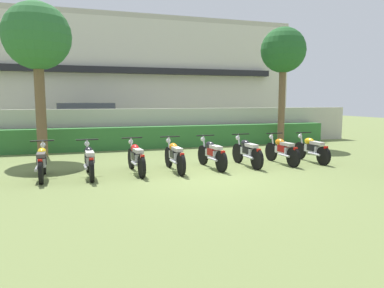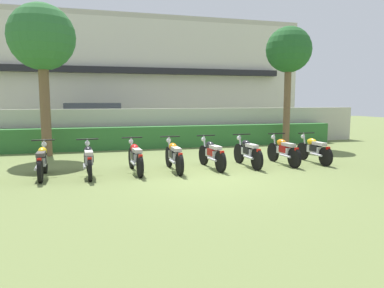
{
  "view_description": "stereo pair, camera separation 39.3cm",
  "coord_description": "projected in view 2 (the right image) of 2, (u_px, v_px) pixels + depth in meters",
  "views": [
    {
      "loc": [
        -3.23,
        -8.77,
        2.04
      ],
      "look_at": [
        0.0,
        1.43,
        0.72
      ],
      "focal_mm": 33.57,
      "sensor_mm": 36.0,
      "label": 1
    },
    {
      "loc": [
        -2.86,
        -8.88,
        2.04
      ],
      "look_at": [
        0.0,
        1.43,
        0.72
      ],
      "focal_mm": 33.57,
      "sensor_mm": 36.0,
      "label": 2
    }
  ],
  "objects": [
    {
      "name": "ground",
      "position": [
        206.0,
        177.0,
        9.5
      ],
      "size": [
        60.0,
        60.0,
        0.0
      ],
      "primitive_type": "plane",
      "color": "olive"
    },
    {
      "name": "parked_car",
      "position": [
        97.0,
        122.0,
        18.23
      ],
      "size": [
        4.53,
        2.14,
        1.89
      ],
      "rotation": [
        0.0,
        0.0,
        -0.02
      ],
      "color": "silver",
      "rests_on": "ground"
    },
    {
      "name": "motorcycle_in_row_5",
      "position": [
        248.0,
        152.0,
        11.01
      ],
      "size": [
        0.6,
        1.88,
        0.97
      ],
      "rotation": [
        0.0,
        0.0,
        1.6
      ],
      "color": "black",
      "rests_on": "ground"
    },
    {
      "name": "motorcycle_in_row_6",
      "position": [
        283.0,
        150.0,
        11.35
      ],
      "size": [
        0.6,
        1.86,
        0.97
      ],
      "rotation": [
        0.0,
        0.0,
        1.61
      ],
      "color": "black",
      "rests_on": "ground"
    },
    {
      "name": "motorcycle_in_row_1",
      "position": [
        89.0,
        160.0,
        9.63
      ],
      "size": [
        0.6,
        1.96,
        0.97
      ],
      "rotation": [
        0.0,
        0.0,
        1.61
      ],
      "color": "black",
      "rests_on": "ground"
    },
    {
      "name": "tree_near_inspector",
      "position": [
        42.0,
        39.0,
        12.67
      ],
      "size": [
        2.33,
        2.33,
        5.42
      ],
      "color": "brown",
      "rests_on": "ground"
    },
    {
      "name": "motorcycle_in_row_2",
      "position": [
        135.0,
        157.0,
        10.07
      ],
      "size": [
        0.6,
        1.95,
        0.97
      ],
      "rotation": [
        0.0,
        0.0,
        1.63
      ],
      "color": "black",
      "rests_on": "ground"
    },
    {
      "name": "motorcycle_in_row_7",
      "position": [
        314.0,
        149.0,
        11.65
      ],
      "size": [
        0.6,
        1.83,
        0.96
      ],
      "rotation": [
        0.0,
        0.0,
        1.59
      ],
      "color": "black",
      "rests_on": "ground"
    },
    {
      "name": "compound_wall",
      "position": [
        159.0,
        127.0,
        16.03
      ],
      "size": [
        19.98,
        0.3,
        1.66
      ],
      "primitive_type": "cube",
      "color": "#BCB7A8",
      "rests_on": "ground"
    },
    {
      "name": "tree_far_side",
      "position": [
        289.0,
        52.0,
        15.66
      ],
      "size": [
        1.98,
        1.98,
        5.22
      ],
      "color": "brown",
      "rests_on": "ground"
    },
    {
      "name": "motorcycle_in_row_0",
      "position": [
        42.0,
        161.0,
        9.43
      ],
      "size": [
        0.6,
        1.87,
        0.97
      ],
      "rotation": [
        0.0,
        0.0,
        1.6
      ],
      "color": "black",
      "rests_on": "ground"
    },
    {
      "name": "motorcycle_in_row_4",
      "position": [
        212.0,
        153.0,
        10.71
      ],
      "size": [
        0.6,
        1.89,
        0.97
      ],
      "rotation": [
        0.0,
        0.0,
        1.65
      ],
      "color": "black",
      "rests_on": "ground"
    },
    {
      "name": "building",
      "position": [
        135.0,
        77.0,
        24.39
      ],
      "size": [
        21.03,
        6.5,
        7.15
      ],
      "color": "beige",
      "rests_on": "ground"
    },
    {
      "name": "hedge_row",
      "position": [
        162.0,
        137.0,
        15.41
      ],
      "size": [
        15.98,
        0.7,
        0.92
      ],
      "primitive_type": "cube",
      "color": "#337033",
      "rests_on": "ground"
    },
    {
      "name": "motorcycle_in_row_3",
      "position": [
        174.0,
        155.0,
        10.31
      ],
      "size": [
        0.6,
        1.94,
        0.97
      ],
      "rotation": [
        0.0,
        0.0,
        1.59
      ],
      "color": "black",
      "rests_on": "ground"
    }
  ]
}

